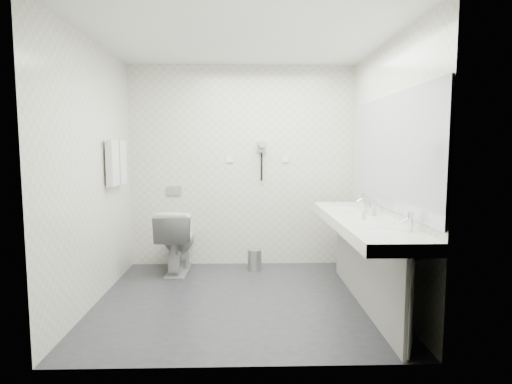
{
  "coord_description": "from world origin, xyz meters",
  "views": [
    {
      "loc": [
        0.04,
        -4.07,
        1.5
      ],
      "look_at": [
        0.15,
        0.15,
        1.05
      ],
      "focal_mm": 29.88,
      "sensor_mm": 36.0,
      "label": 1
    }
  ],
  "objects": [
    {
      "name": "basin_far",
      "position": [
        1.12,
        0.45,
        0.83
      ],
      "size": [
        0.4,
        0.31,
        0.05
      ],
      "primitive_type": "ellipsoid",
      "color": "white",
      "rests_on": "vanity_counter"
    },
    {
      "name": "switch_plate_b",
      "position": [
        0.55,
        1.29,
        1.35
      ],
      "size": [
        0.09,
        0.02,
        0.09
      ],
      "primitive_type": "cube",
      "color": "white",
      "rests_on": "wall_back"
    },
    {
      "name": "wall_front",
      "position": [
        0.0,
        -1.3,
        1.25
      ],
      "size": [
        2.8,
        0.0,
        2.8
      ],
      "primitive_type": "plane",
      "rotation": [
        -1.57,
        0.0,
        0.0
      ],
      "color": "beige",
      "rests_on": "floor"
    },
    {
      "name": "wall_back",
      "position": [
        0.0,
        1.3,
        1.25
      ],
      "size": [
        2.8,
        0.0,
        2.8
      ],
      "primitive_type": "plane",
      "rotation": [
        1.57,
        0.0,
        0.0
      ],
      "color": "beige",
      "rests_on": "floor"
    },
    {
      "name": "toilet",
      "position": [
        -0.78,
        0.96,
        0.38
      ],
      "size": [
        0.44,
        0.76,
        0.76
      ],
      "primitive_type": "imported",
      "rotation": [
        0.0,
        0.0,
        3.12
      ],
      "color": "white",
      "rests_on": "floor"
    },
    {
      "name": "towel_near",
      "position": [
        -1.34,
        0.41,
        1.33
      ],
      "size": [
        0.07,
        0.24,
        0.48
      ],
      "primitive_type": "cube",
      "color": "silver",
      "rests_on": "towel_rail"
    },
    {
      "name": "vanity_post_near",
      "position": [
        1.18,
        -1.24,
        0.38
      ],
      "size": [
        0.06,
        0.06,
        0.75
      ],
      "primitive_type": "cylinder",
      "color": "silver",
      "rests_on": "floor"
    },
    {
      "name": "soap_bottle_c",
      "position": [
        1.11,
        -0.31,
        0.9
      ],
      "size": [
        0.05,
        0.05,
        0.1
      ],
      "primitive_type": "imported",
      "rotation": [
        0.0,
        0.0,
        -0.23
      ],
      "color": "white",
      "rests_on": "vanity_counter"
    },
    {
      "name": "basin_near",
      "position": [
        1.12,
        -0.85,
        0.83
      ],
      "size": [
        0.4,
        0.31,
        0.05
      ],
      "primitive_type": "ellipsoid",
      "color": "white",
      "rests_on": "vanity_counter"
    },
    {
      "name": "towel_far",
      "position": [
        -1.34,
        0.69,
        1.33
      ],
      "size": [
        0.07,
        0.24,
        0.48
      ],
      "primitive_type": "cube",
      "color": "silver",
      "rests_on": "towel_rail"
    },
    {
      "name": "bin_lid",
      "position": [
        0.16,
        1.01,
        0.25
      ],
      "size": [
        0.17,
        0.17,
        0.01
      ],
      "primitive_type": "cylinder",
      "color": "#B2B5BA",
      "rests_on": "pedal_bin"
    },
    {
      "name": "faucet_near",
      "position": [
        1.32,
        -0.85,
        0.92
      ],
      "size": [
        0.04,
        0.04,
        0.15
      ],
      "primitive_type": "cylinder",
      "color": "silver",
      "rests_on": "vanity_counter"
    },
    {
      "name": "faucet_far",
      "position": [
        1.32,
        0.45,
        0.92
      ],
      "size": [
        0.04,
        0.04,
        0.15
      ],
      "primitive_type": "cylinder",
      "color": "silver",
      "rests_on": "vanity_counter"
    },
    {
      "name": "dryer_cord",
      "position": [
        0.25,
        1.26,
        1.25
      ],
      "size": [
        0.02,
        0.02,
        0.35
      ],
      "primitive_type": "cylinder",
      "color": "black",
      "rests_on": "dryer_cradle"
    },
    {
      "name": "soap_bottle_a",
      "position": [
        1.24,
        -0.13,
        0.91
      ],
      "size": [
        0.07,
        0.07,
        0.11
      ],
      "primitive_type": "imported",
      "rotation": [
        0.0,
        0.0,
        0.46
      ],
      "color": "white",
      "rests_on": "vanity_counter"
    },
    {
      "name": "dryer_cradle",
      "position": [
        0.25,
        1.27,
        1.5
      ],
      "size": [
        0.1,
        0.04,
        0.14
      ],
      "primitive_type": "cube",
      "color": "#98969C",
      "rests_on": "wall_back"
    },
    {
      "name": "wall_left",
      "position": [
        -1.4,
        0.0,
        1.25
      ],
      "size": [
        0.0,
        2.6,
        2.6
      ],
      "primitive_type": "plane",
      "rotation": [
        1.57,
        0.0,
        1.57
      ],
      "color": "beige",
      "rests_on": "floor"
    },
    {
      "name": "flush_plate",
      "position": [
        -0.85,
        1.29,
        0.95
      ],
      "size": [
        0.18,
        0.02,
        0.12
      ],
      "primitive_type": "cube",
      "color": "#B2B5BA",
      "rests_on": "wall_back"
    },
    {
      "name": "pedal_bin",
      "position": [
        0.16,
        1.01,
        0.12
      ],
      "size": [
        0.22,
        0.22,
        0.24
      ],
      "primitive_type": "cylinder",
      "rotation": [
        0.0,
        0.0,
        -0.35
      ],
      "color": "#B2B5BA",
      "rests_on": "floor"
    },
    {
      "name": "switch_plate_a",
      "position": [
        -0.15,
        1.29,
        1.35
      ],
      "size": [
        0.09,
        0.02,
        0.09
      ],
      "primitive_type": "cube",
      "color": "white",
      "rests_on": "wall_back"
    },
    {
      "name": "glass_right",
      "position": [
        1.26,
        0.08,
        0.9
      ],
      "size": [
        0.07,
        0.07,
        0.11
      ],
      "primitive_type": "cylinder",
      "rotation": [
        0.0,
        0.0,
        -0.23
      ],
      "color": "silver",
      "rests_on": "vanity_counter"
    },
    {
      "name": "vanity_post_far",
      "position": [
        1.18,
        0.84,
        0.38
      ],
      "size": [
        0.06,
        0.06,
        0.75
      ],
      "primitive_type": "cylinder",
      "color": "silver",
      "rests_on": "floor"
    },
    {
      "name": "vanity_panel",
      "position": [
        1.15,
        -0.2,
        0.38
      ],
      "size": [
        0.03,
        2.15,
        0.75
      ],
      "primitive_type": "cube",
      "color": "gray",
      "rests_on": "floor"
    },
    {
      "name": "mirror",
      "position": [
        1.39,
        -0.2,
        1.45
      ],
      "size": [
        0.02,
        2.2,
        1.05
      ],
      "primitive_type": "cube",
      "color": "#B2BCC6",
      "rests_on": "wall_right"
    },
    {
      "name": "vanity_counter",
      "position": [
        1.12,
        -0.2,
        0.8
      ],
      "size": [
        0.55,
        2.2,
        0.1
      ],
      "primitive_type": "cube",
      "color": "white",
      "rests_on": "floor"
    },
    {
      "name": "dryer_barrel",
      "position": [
        0.25,
        1.2,
        1.53
      ],
      "size": [
        0.08,
        0.14,
        0.08
      ],
      "primitive_type": "cylinder",
      "rotation": [
        1.57,
        0.0,
        0.0
      ],
      "color": "#98969C",
      "rests_on": "dryer_cradle"
    },
    {
      "name": "towel_rail",
      "position": [
        -1.35,
        0.55,
        1.55
      ],
      "size": [
        0.02,
        0.62,
        0.02
      ],
      "primitive_type": "cylinder",
      "rotation": [
        1.57,
        0.0,
        0.0
      ],
      "color": "silver",
      "rests_on": "wall_left"
    },
    {
      "name": "wall_right",
      "position": [
        1.4,
        0.0,
        1.25
      ],
      "size": [
        0.0,
        2.6,
        2.6
      ],
      "primitive_type": "plane",
      "rotation": [
        1.57,
        0.0,
        -1.57
      ],
      "color": "beige",
      "rests_on": "floor"
    },
    {
      "name": "ceiling",
      "position": [
        0.0,
        0.0,
        2.5
      ],
      "size": [
        2.8,
        2.8,
        0.0
      ],
      "primitive_type": "plane",
      "rotation": [
        3.14,
        0.0,
        0.0
      ],
      "color": "silver",
      "rests_on": "wall_back"
    },
    {
      "name": "glass_left",
      "position": [
        1.31,
        0.06,
        0.91
      ],
      "size": [
        0.07,
        0.07,
        0.12
      ],
      "primitive_type": "cylinder",
      "rotation": [
        0.0,
        0.0,
        0.11
      ],
      "color": "silver",
      "rests_on": "vanity_counter"
    },
    {
      "name": "floor",
      "position": [
        0.0,
        0.0,
        0.0
      ],
      "size": [
        2.8,
        2.8,
        0.0
      ],
      "primitive_type": "plane",
      "color": "#26272B",
      "rests_on": "ground"
    }
  ]
}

